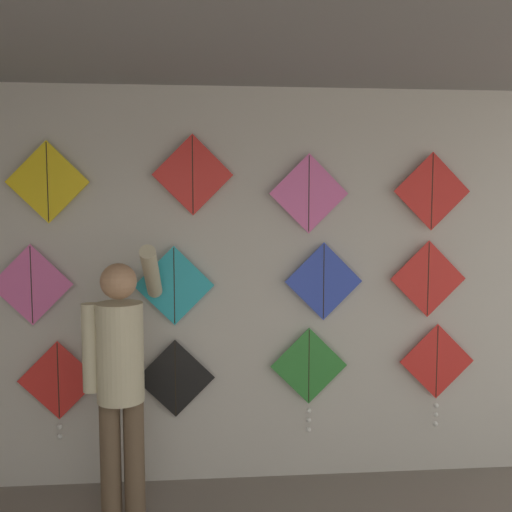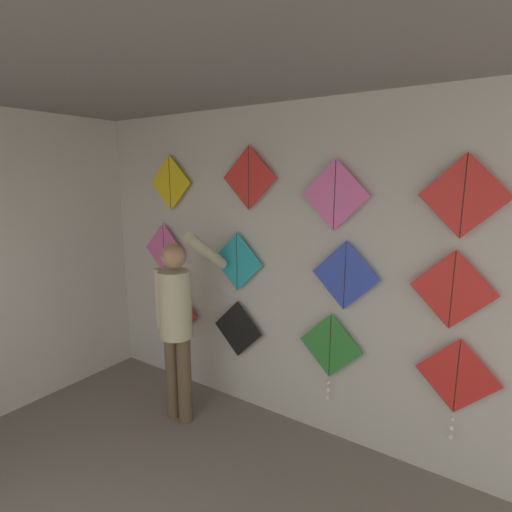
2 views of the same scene
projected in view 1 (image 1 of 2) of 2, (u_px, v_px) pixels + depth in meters
name	position (u px, v px, depth m)	size (l,w,h in m)	color
back_panel	(246.00, 287.00, 4.07)	(5.20, 0.06, 2.80)	beige
shopkeeper	(121.00, 370.00, 3.46)	(0.44, 0.62, 1.75)	brown
kite_0	(58.00, 384.00, 3.93)	(0.55, 0.04, 0.69)	red
kite_1	(175.00, 378.00, 4.00)	(0.55, 0.01, 0.55)	black
kite_2	(309.00, 371.00, 4.07)	(0.55, 0.04, 0.76)	#338C38
kite_3	(437.00, 367.00, 4.15)	(0.55, 0.04, 0.76)	red
kite_4	(31.00, 285.00, 3.86)	(0.55, 0.01, 0.55)	pink
kite_5	(174.00, 286.00, 3.94)	(0.55, 0.01, 0.55)	#28B2C6
kite_6	(324.00, 281.00, 4.02)	(0.55, 0.01, 0.55)	blue
kite_7	(428.00, 279.00, 4.08)	(0.55, 0.01, 0.55)	red
kite_8	(48.00, 182.00, 3.80)	(0.55, 0.01, 0.55)	yellow
kite_9	(193.00, 175.00, 3.88)	(0.55, 0.01, 0.55)	red
kite_10	(309.00, 194.00, 3.95)	(0.55, 0.01, 0.55)	pink
kite_11	(432.00, 191.00, 4.03)	(0.55, 0.01, 0.55)	red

